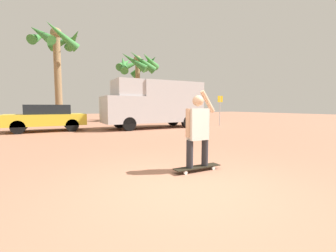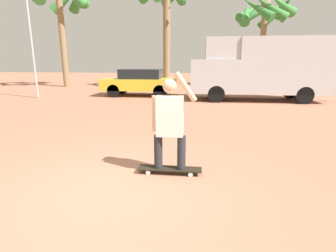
{
  "view_description": "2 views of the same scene",
  "coord_description": "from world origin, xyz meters",
  "px_view_note": "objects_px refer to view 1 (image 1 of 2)",
  "views": [
    {
      "loc": [
        -1.9,
        -2.96,
        1.35
      ],
      "look_at": [
        0.55,
        1.57,
        0.9
      ],
      "focal_mm": 24.0,
      "sensor_mm": 36.0,
      "label": 1
    },
    {
      "loc": [
        1.26,
        -3.27,
        1.83
      ],
      "look_at": [
        0.69,
        1.66,
        0.6
      ],
      "focal_mm": 28.0,
      "sensor_mm": 36.0,
      "label": 2
    }
  ],
  "objects_px": {
    "person_skateboarder": "(198,127)",
    "palm_tree_center_background": "(57,46)",
    "palm_tree_near_van": "(137,66)",
    "parked_car_yellow": "(47,117)",
    "camper_van": "(155,103)",
    "street_sign": "(220,106)",
    "skateboard": "(197,167)"
  },
  "relations": [
    {
      "from": "person_skateboarder",
      "to": "street_sign",
      "type": "bearing_deg",
      "value": 46.35
    },
    {
      "from": "palm_tree_center_background",
      "to": "street_sign",
      "type": "height_order",
      "value": "palm_tree_center_background"
    },
    {
      "from": "palm_tree_center_background",
      "to": "person_skateboarder",
      "type": "bearing_deg",
      "value": -82.88
    },
    {
      "from": "parked_car_yellow",
      "to": "palm_tree_near_van",
      "type": "relative_size",
      "value": 0.62
    },
    {
      "from": "skateboard",
      "to": "palm_tree_center_background",
      "type": "relative_size",
      "value": 0.15
    },
    {
      "from": "person_skateboarder",
      "to": "camper_van",
      "type": "height_order",
      "value": "camper_van"
    },
    {
      "from": "street_sign",
      "to": "palm_tree_center_background",
      "type": "bearing_deg",
      "value": 146.7
    },
    {
      "from": "camper_van",
      "to": "street_sign",
      "type": "xyz_separation_m",
      "value": [
        4.74,
        -0.58,
        -0.22
      ]
    },
    {
      "from": "skateboard",
      "to": "parked_car_yellow",
      "type": "bearing_deg",
      "value": 105.15
    },
    {
      "from": "parked_car_yellow",
      "to": "palm_tree_near_van",
      "type": "distance_m",
      "value": 10.88
    },
    {
      "from": "parked_car_yellow",
      "to": "palm_tree_center_background",
      "type": "xyz_separation_m",
      "value": [
        0.86,
        4.85,
        4.95
      ]
    },
    {
      "from": "camper_van",
      "to": "palm_tree_center_background",
      "type": "xyz_separation_m",
      "value": [
        -5.16,
        5.92,
        4.15
      ]
    },
    {
      "from": "person_skateboarder",
      "to": "camper_van",
      "type": "xyz_separation_m",
      "value": [
        3.29,
        9.01,
        0.65
      ]
    },
    {
      "from": "palm_tree_near_van",
      "to": "skateboard",
      "type": "bearing_deg",
      "value": -106.75
    },
    {
      "from": "palm_tree_near_van",
      "to": "person_skateboarder",
      "type": "bearing_deg",
      "value": -106.76
    },
    {
      "from": "person_skateboarder",
      "to": "palm_tree_center_background",
      "type": "distance_m",
      "value": 15.79
    },
    {
      "from": "skateboard",
      "to": "street_sign",
      "type": "height_order",
      "value": "street_sign"
    },
    {
      "from": "camper_van",
      "to": "palm_tree_center_background",
      "type": "height_order",
      "value": "palm_tree_center_background"
    },
    {
      "from": "person_skateboarder",
      "to": "camper_van",
      "type": "bearing_deg",
      "value": 69.92
    },
    {
      "from": "palm_tree_center_background",
      "to": "parked_car_yellow",
      "type": "bearing_deg",
      "value": -100.08
    },
    {
      "from": "person_skateboarder",
      "to": "palm_tree_near_van",
      "type": "distance_m",
      "value": 17.66
    },
    {
      "from": "skateboard",
      "to": "person_skateboarder",
      "type": "xyz_separation_m",
      "value": [
        -0.0,
        0.0,
        0.85
      ]
    },
    {
      "from": "skateboard",
      "to": "person_skateboarder",
      "type": "relative_size",
      "value": 0.67
    },
    {
      "from": "person_skateboarder",
      "to": "parked_car_yellow",
      "type": "xyz_separation_m",
      "value": [
        -2.73,
        10.08,
        -0.16
      ]
    },
    {
      "from": "camper_van",
      "to": "parked_car_yellow",
      "type": "relative_size",
      "value": 1.57
    },
    {
      "from": "camper_van",
      "to": "person_skateboarder",
      "type": "bearing_deg",
      "value": -110.08
    },
    {
      "from": "camper_van",
      "to": "palm_tree_near_van",
      "type": "relative_size",
      "value": 0.98
    },
    {
      "from": "parked_car_yellow",
      "to": "street_sign",
      "type": "xyz_separation_m",
      "value": [
        10.76,
        -1.65,
        0.59
      ]
    },
    {
      "from": "skateboard",
      "to": "palm_tree_near_van",
      "type": "height_order",
      "value": "palm_tree_near_van"
    },
    {
      "from": "camper_van",
      "to": "palm_tree_near_van",
      "type": "bearing_deg",
      "value": 77.45
    },
    {
      "from": "palm_tree_near_van",
      "to": "parked_car_yellow",
      "type": "bearing_deg",
      "value": -140.42
    },
    {
      "from": "parked_car_yellow",
      "to": "skateboard",
      "type": "bearing_deg",
      "value": -74.85
    }
  ]
}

